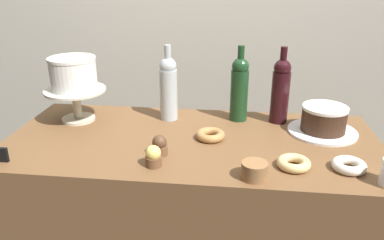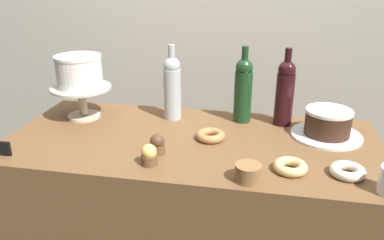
{
  "view_description": "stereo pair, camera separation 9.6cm",
  "coord_description": "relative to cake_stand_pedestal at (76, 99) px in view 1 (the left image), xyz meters",
  "views": [
    {
      "loc": [
        0.16,
        -1.33,
        1.57
      ],
      "look_at": [
        0.0,
        0.0,
        1.03
      ],
      "focal_mm": 35.47,
      "sensor_mm": 36.0,
      "label": 1
    },
    {
      "loc": [
        0.25,
        -1.32,
        1.57
      ],
      "look_at": [
        0.0,
        0.0,
        1.03
      ],
      "focal_mm": 35.47,
      "sensor_mm": 36.0,
      "label": 2
    }
  ],
  "objects": [
    {
      "name": "white_layer_cake",
      "position": [
        -0.0,
        0.0,
        0.11
      ],
      "size": [
        0.19,
        0.19,
        0.14
      ],
      "color": "white",
      "rests_on": "cake_stand_pedestal"
    },
    {
      "name": "cake_stand_pedestal",
      "position": [
        0.0,
        0.0,
        0.0
      ],
      "size": [
        0.26,
        0.26,
        0.14
      ],
      "color": "beige",
      "rests_on": "display_counter"
    },
    {
      "name": "cookie_stack",
      "position": [
        0.75,
        -0.41,
        -0.07
      ],
      "size": [
        0.08,
        0.08,
        0.06
      ],
      "color": "olive",
      "rests_on": "display_counter"
    },
    {
      "name": "silver_serving_platter",
      "position": [
        1.03,
        -0.01,
        -0.09
      ],
      "size": [
        0.27,
        0.27,
        0.01
      ],
      "color": "white",
      "rests_on": "display_counter"
    },
    {
      "name": "cupcake_chocolate",
      "position": [
        0.42,
        -0.28,
        -0.06
      ],
      "size": [
        0.06,
        0.06,
        0.07
      ],
      "color": "brown",
      "rests_on": "display_counter"
    },
    {
      "name": "donut_glazed",
      "position": [
        0.88,
        -0.32,
        -0.08
      ],
      "size": [
        0.11,
        0.11,
        0.03
      ],
      "color": "#E0C17F",
      "rests_on": "display_counter"
    },
    {
      "name": "cupcake_lemon",
      "position": [
        0.41,
        -0.37,
        -0.06
      ],
      "size": [
        0.06,
        0.06,
        0.07
      ],
      "color": "brown",
      "rests_on": "display_counter"
    },
    {
      "name": "donut_sugar",
      "position": [
        1.06,
        -0.32,
        -0.08
      ],
      "size": [
        0.11,
        0.11,
        0.03
      ],
      "color": "silver",
      "rests_on": "display_counter"
    },
    {
      "name": "display_counter",
      "position": [
        0.52,
        -0.14,
        -0.57
      ],
      "size": [
        1.45,
        0.67,
        0.95
      ],
      "color": "brown",
      "rests_on": "ground_plane"
    },
    {
      "name": "wine_bottle_dark_red",
      "position": [
        0.86,
        0.09,
        0.05
      ],
      "size": [
        0.08,
        0.08,
        0.33
      ],
      "color": "black",
      "rests_on": "display_counter"
    },
    {
      "name": "wine_bottle_clear",
      "position": [
        0.39,
        0.06,
        0.05
      ],
      "size": [
        0.08,
        0.08,
        0.33
      ],
      "color": "#B2BCC1",
      "rests_on": "display_counter"
    },
    {
      "name": "back_wall",
      "position": [
        0.52,
        0.77,
        0.25
      ],
      "size": [
        6.0,
        0.05,
        2.6
      ],
      "color": "#BCB7A8",
      "rests_on": "ground_plane"
    },
    {
      "name": "donut_maple",
      "position": [
        0.59,
        -0.13,
        -0.08
      ],
      "size": [
        0.11,
        0.11,
        0.03
      ],
      "color": "#B27F47",
      "rests_on": "display_counter"
    },
    {
      "name": "chocolate_round_cake",
      "position": [
        1.03,
        -0.01,
        -0.04
      ],
      "size": [
        0.18,
        0.18,
        0.1
      ],
      "color": "#3D2619",
      "rests_on": "silver_serving_platter"
    },
    {
      "name": "wine_bottle_green",
      "position": [
        0.69,
        0.09,
        0.05
      ],
      "size": [
        0.08,
        0.08,
        0.33
      ],
      "color": "#193D1E",
      "rests_on": "display_counter"
    }
  ]
}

